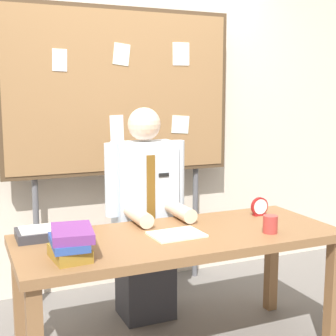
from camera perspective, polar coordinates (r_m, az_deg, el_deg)
The scene contains 9 objects.
back_wall at distance 3.77m, azimuth -6.54°, elevation 6.37°, with size 6.40×0.08×2.70m, color beige.
desk at distance 2.74m, azimuth 1.40°, elevation -9.53°, with size 1.81×0.73×0.73m.
person at distance 3.22m, azimuth -2.69°, elevation -6.40°, with size 0.55×0.56×1.42m.
bulletin_board at distance 3.57m, azimuth -5.61°, elevation 8.65°, with size 1.73×0.09×2.12m.
book_stack at distance 2.36m, azimuth -11.48°, elevation -8.61°, with size 0.23×0.30×0.14m.
open_notebook at distance 2.69m, azimuth 1.01°, elevation -7.87°, with size 0.29×0.21×0.01m, color #F4EFCC.
desk_clock at distance 3.16m, azimuth 10.79°, elevation -4.59°, with size 0.12×0.04×0.12m.
coffee_mug at distance 2.79m, azimuth 12.02°, elevation -6.53°, with size 0.08×0.08×0.10m, color #B23833.
paper_tray at distance 2.72m, azimuth -14.81°, elevation -7.49°, with size 0.26×0.20×0.06m.
Camera 1 is at (-1.09, -2.36, 1.51)m, focal length 51.47 mm.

